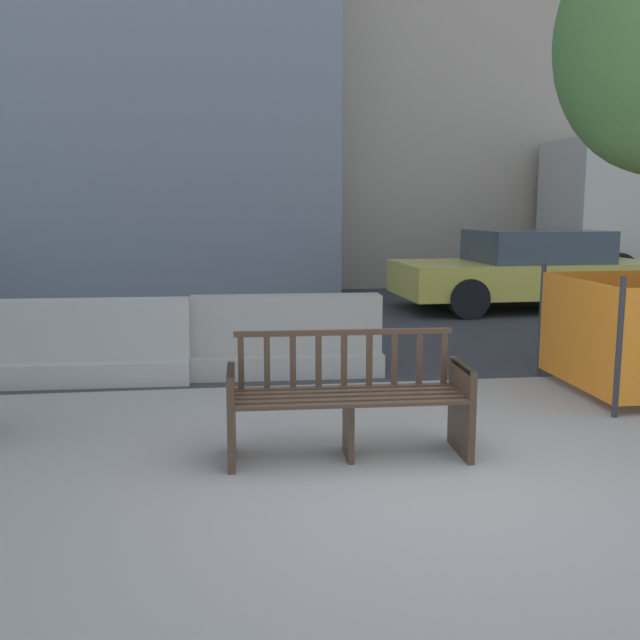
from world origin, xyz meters
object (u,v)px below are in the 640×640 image
object	(u,v)px
jersey_barrier_centre	(286,342)
jersey_barrier_left	(91,348)
street_bench	(348,402)
car_taxi_near	(528,270)

from	to	relation	value
jersey_barrier_centre	jersey_barrier_left	bearing A→B (deg)	-177.95
jersey_barrier_left	street_bench	bearing A→B (deg)	-48.66
jersey_barrier_centre	jersey_barrier_left	distance (m)	2.00
street_bench	jersey_barrier_left	bearing A→B (deg)	131.34
street_bench	jersey_barrier_left	distance (m)	3.34
street_bench	jersey_barrier_left	size ratio (longest dim) A/B	0.85
street_bench	jersey_barrier_left	world-z (taller)	street_bench
street_bench	jersey_barrier_centre	size ratio (longest dim) A/B	0.84
street_bench	jersey_barrier_centre	world-z (taller)	street_bench
jersey_barrier_left	car_taxi_near	world-z (taller)	car_taxi_near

